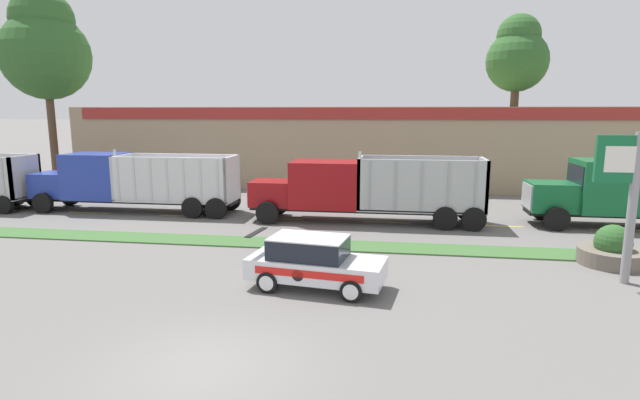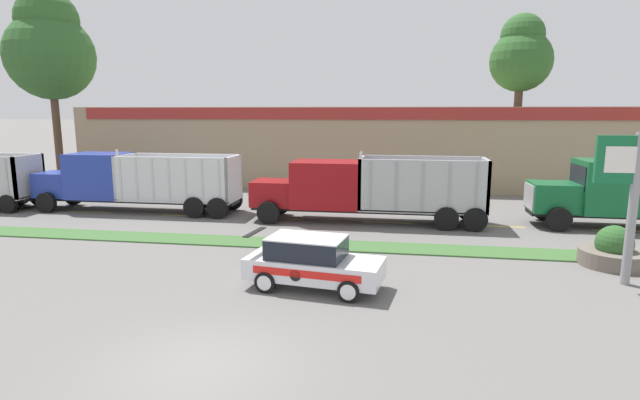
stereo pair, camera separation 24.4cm
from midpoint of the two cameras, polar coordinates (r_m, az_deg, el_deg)
The scene contains 18 objects.
ground_plane at distance 11.81m, azimuth -13.19°, elevation -18.00°, with size 600.00×600.00×0.00m, color slate.
grass_verge at distance 21.00m, azimuth -2.53°, elevation -5.02°, with size 120.00×1.63×0.06m, color #3D6633.
centre_line_1 at distance 33.54m, azimuth -32.12°, elevation -0.89°, with size 2.40×0.14×0.01m, color yellow.
centre_line_2 at distance 30.26m, azimuth -24.40°, elevation -1.28°, with size 2.40×0.14×0.01m, color yellow.
centre_line_3 at distance 27.66m, azimuth -15.02°, elevation -1.71°, with size 2.40×0.14×0.01m, color yellow.
centre_line_4 at distance 25.93m, azimuth -4.06°, elevation -2.16°, with size 2.40×0.14×0.01m, color yellow.
centre_line_5 at distance 25.27m, azimuth 7.96°, elevation -2.56°, with size 2.40×0.14×0.01m, color yellow.
centre_line_6 at distance 25.74m, azimuth 20.07°, elevation -2.86°, with size 2.40×0.14×0.01m, color yellow.
centre_line_7 at distance 27.30m, azimuth 31.28°, elevation -3.01°, with size 2.40×0.14×0.01m, color yellow.
dump_truck_lead at distance 25.05m, azimuth 3.33°, elevation 1.19°, with size 11.59×2.70×3.62m.
dump_truck_mid at distance 29.95m, azimuth -21.94°, elevation 1.98°, with size 11.60×2.63×3.51m.
dump_truck_trail at distance 27.76m, azimuth 31.96°, elevation 0.60°, with size 10.86×2.79×3.28m.
rally_car at distance 15.76m, azimuth -0.47°, elevation -7.08°, with size 4.46×2.34×1.68m.
store_sign_post at distance 18.46m, azimuth 32.74°, elevation 2.03°, with size 2.49×0.28×4.88m.
stone_planter at distance 21.03m, azimuth 30.81°, elevation -5.11°, with size 2.33×2.33×1.47m.
store_building_backdrop at distance 40.35m, azimuth 6.14°, elevation 6.36°, with size 43.66×12.10×5.79m.
tree_behind_left at distance 40.22m, azimuth 22.18°, elevation 14.98°, with size 4.41×4.41×12.40m.
tree_behind_centre at distance 43.89m, azimuth -28.37°, elevation 15.06°, with size 6.43×6.43×14.39m.
Camera 2 is at (4.27, -9.56, 5.52)m, focal length 28.00 mm.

